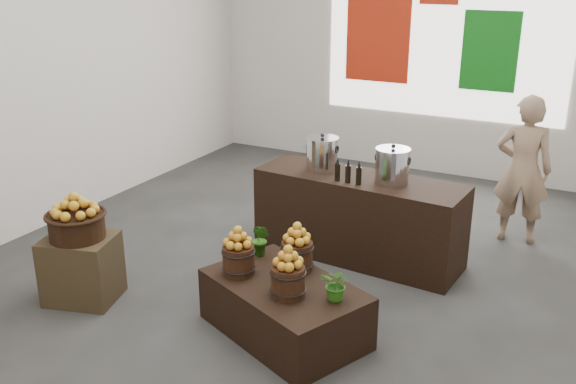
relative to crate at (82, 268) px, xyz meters
The scene contains 22 objects.
ground 2.04m from the crate, 45.44° to the left, with size 7.00×7.00×0.00m, color #3D3D3A.
back_wall 5.41m from the crate, 74.01° to the left, with size 6.00×0.04×4.00m, color beige.
back_opening 5.48m from the crate, 70.77° to the left, with size 3.20×0.02×2.40m, color white.
deco_red_left 5.23m from the crate, 80.57° to the left, with size 0.90×0.04×1.40m, color #B2230D.
deco_green_right 5.61m from the crate, 64.74° to the left, with size 0.70×0.04×1.00m, color #106916.
crate is the anchor object (origin of this frame).
wicker_basket 0.39m from the crate, ahead, with size 0.46×0.46×0.21m, color black.
apples_in_basket 0.59m from the crate, ahead, with size 0.36×0.36×0.19m, color maroon, non-canonical shape.
display_table 1.83m from the crate, 10.08° to the left, with size 1.26×0.78×0.44m, color black.
apple_bucket_front_left 1.46m from the crate, 12.13° to the left, with size 0.25×0.25×0.23m, color #37200F.
apples_in_bucket_front_left 1.50m from the crate, 12.13° to the left, with size 0.19×0.19×0.17m, color maroon, non-canonical shape.
apple_bucket_front_right 1.94m from the crate, ahead, with size 0.25×0.25×0.23m, color #37200F.
apples_in_bucket_front_right 1.97m from the crate, ahead, with size 0.19×0.19×0.17m, color maroon, non-canonical shape.
apple_bucket_rear 1.89m from the crate, 18.19° to the left, with size 0.25×0.25×0.23m, color #37200F.
apples_in_bucket_rear 1.92m from the crate, 18.19° to the left, with size 0.19×0.19×0.17m, color maroon, non-canonical shape.
herb_garnish_right 2.29m from the crate, ahead, with size 0.22×0.19×0.25m, color #245E13.
herb_garnish_left 1.57m from the crate, 25.64° to the left, with size 0.16×0.13×0.29m, color #245E13.
counter 2.60m from the crate, 46.73° to the left, with size 2.03×0.65×0.83m, color black.
stock_pot_left 2.46m from the crate, 54.58° to the left, with size 0.31×0.31×0.31m, color silver.
stock_pot_center 2.90m from the crate, 41.61° to the left, with size 0.31×0.31×0.31m, color silver.
oil_cruets 2.53m from the crate, 43.74° to the left, with size 0.22×0.06×0.23m, color black, non-canonical shape.
shopper 4.37m from the crate, 44.39° to the left, with size 0.57×0.37×1.55m, color #8B6F55.
Camera 1 is at (2.44, -5.00, 2.77)m, focal length 40.00 mm.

